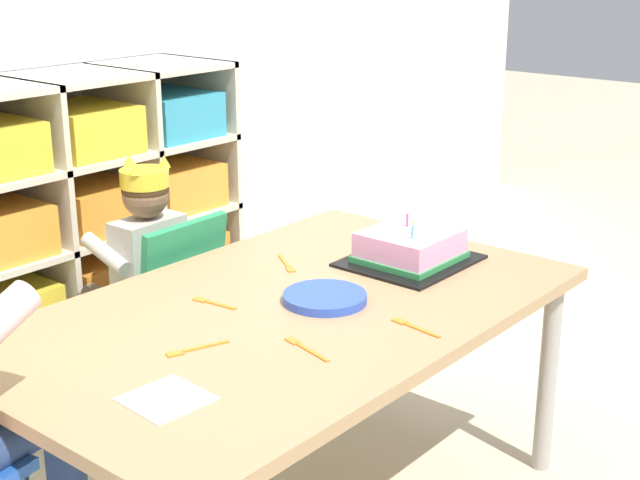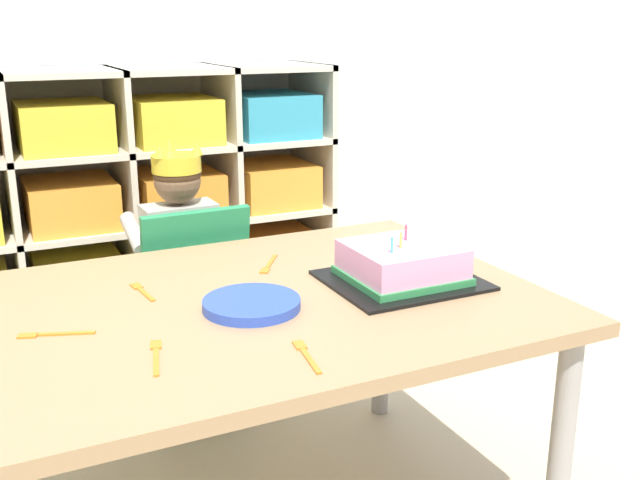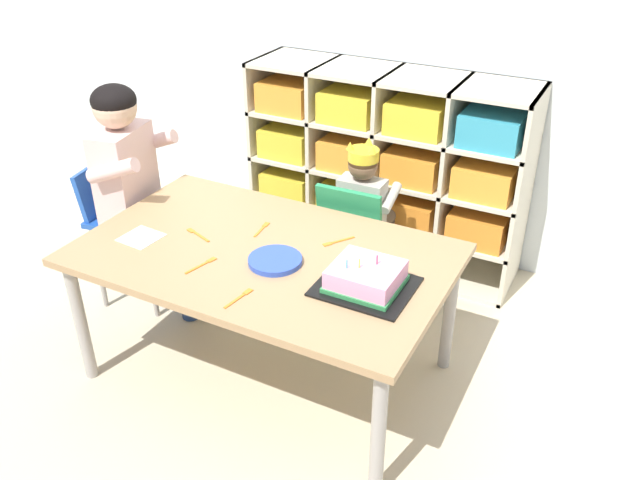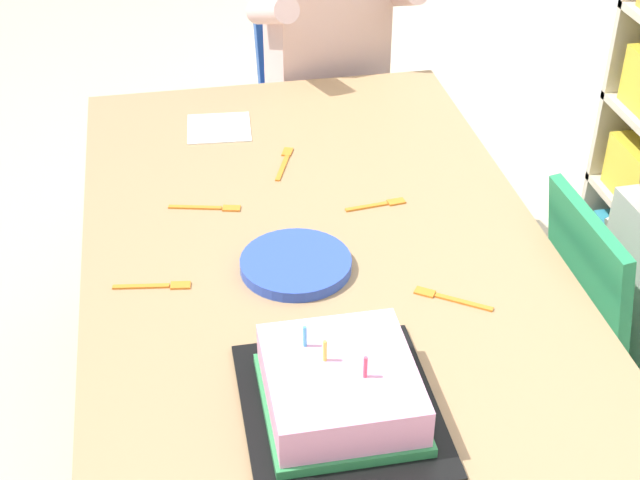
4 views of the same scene
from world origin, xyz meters
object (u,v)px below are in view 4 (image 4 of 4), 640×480
object	(u,v)px
fork_by_napkin	(380,204)
classroom_chair_adult_side	(320,100)
classroom_chair_blue	(612,326)
fork_near_child_seat	(210,208)
activity_table	(316,263)
adult_helper_seated	(336,37)
birthday_cake_on_tray	(340,392)
paper_plate_stack	(296,264)
fork_beside_plate_stack	(448,298)
fork_near_cake_tray	(285,161)
fork_scattered_mid_table	(157,286)

from	to	relation	value
fork_by_napkin	classroom_chair_adult_side	bearing A→B (deg)	-98.69
classroom_chair_blue	fork_near_child_seat	xyz separation A→B (m)	(-0.27, -0.77, 0.20)
activity_table	adult_helper_seated	xyz separation A→B (m)	(-0.78, 0.20, 0.13)
birthday_cake_on_tray	fork_near_child_seat	bearing A→B (deg)	-166.61
fork_near_child_seat	paper_plate_stack	bearing A→B (deg)	133.90
fork_beside_plate_stack	fork_by_napkin	bearing A→B (deg)	132.33
classroom_chair_blue	adult_helper_seated	distance (m)	1.02
paper_plate_stack	classroom_chair_adult_side	bearing A→B (deg)	166.78
adult_helper_seated	fork_near_cake_tray	size ratio (longest dim) A/B	7.77
paper_plate_stack	fork_by_napkin	xyz separation A→B (m)	(-0.18, 0.20, -0.01)
birthday_cake_on_tray	paper_plate_stack	xyz separation A→B (m)	(-0.36, -0.01, -0.03)
activity_table	fork_beside_plate_stack	size ratio (longest dim) A/B	11.53
fork_scattered_mid_table	fork_beside_plate_stack	bearing A→B (deg)	173.56
fork_scattered_mid_table	classroom_chair_blue	bearing A→B (deg)	-174.13
adult_helper_seated	birthday_cake_on_tray	bearing A→B (deg)	-111.93
fork_near_cake_tray	birthday_cake_on_tray	bearing A→B (deg)	17.56
classroom_chair_blue	fork_beside_plate_stack	world-z (taller)	classroom_chair_blue
fork_near_cake_tray	fork_near_child_seat	world-z (taller)	same
fork_beside_plate_stack	paper_plate_stack	bearing A→B (deg)	-174.74
fork_near_child_seat	fork_near_cake_tray	bearing A→B (deg)	-125.05
paper_plate_stack	fork_near_child_seat	bearing A→B (deg)	-149.58
classroom_chair_adult_side	fork_by_napkin	bearing A→B (deg)	-102.78
birthday_cake_on_tray	classroom_chair_adult_side	bearing A→B (deg)	170.56
fork_scattered_mid_table	classroom_chair_adult_side	bearing A→B (deg)	-107.83
activity_table	paper_plate_stack	distance (m)	0.12
activity_table	classroom_chair_blue	size ratio (longest dim) A/B	2.11
classroom_chair_blue	fork_by_napkin	bearing A→B (deg)	60.89
adult_helper_seated	fork_near_cake_tray	bearing A→B (deg)	-124.41
adult_helper_seated	paper_plate_stack	distance (m)	0.90
adult_helper_seated	fork_near_child_seat	xyz separation A→B (m)	(0.63, -0.38, -0.08)
fork_scattered_mid_table	activity_table	bearing A→B (deg)	-155.09
adult_helper_seated	fork_by_napkin	world-z (taller)	adult_helper_seated
activity_table	fork_scattered_mid_table	bearing A→B (deg)	-73.22
birthday_cake_on_tray	adult_helper_seated	bearing A→B (deg)	168.80
classroom_chair_blue	fork_scattered_mid_table	distance (m)	0.90
classroom_chair_blue	fork_by_napkin	world-z (taller)	classroom_chair_blue
classroom_chair_adult_side	fork_near_child_seat	bearing A→B (deg)	-126.93
activity_table	fork_by_napkin	world-z (taller)	fork_by_napkin
fork_near_child_seat	classroom_chair_adult_side	bearing A→B (deg)	-102.72
activity_table	paper_plate_stack	world-z (taller)	paper_plate_stack
paper_plate_stack	fork_near_child_seat	xyz separation A→B (m)	(-0.23, -0.14, -0.01)
fork_near_cake_tray	fork_beside_plate_stack	xyz separation A→B (m)	(0.52, 0.20, 0.00)
classroom_chair_adult_side	birthday_cake_on_tray	size ratio (longest dim) A/B	2.08
adult_helper_seated	fork_beside_plate_stack	world-z (taller)	adult_helper_seated
activity_table	birthday_cake_on_tray	bearing A→B (deg)	-5.90
birthday_cake_on_tray	fork_beside_plate_stack	xyz separation A→B (m)	(-0.23, 0.24, -0.04)
classroom_chair_adult_side	adult_helper_seated	xyz separation A→B (m)	(0.11, 0.02, 0.23)
fork_beside_plate_stack	classroom_chair_adult_side	bearing A→B (deg)	125.24
classroom_chair_blue	fork_by_napkin	size ratio (longest dim) A/B	5.36
fork_near_cake_tray	fork_near_child_seat	size ratio (longest dim) A/B	0.97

